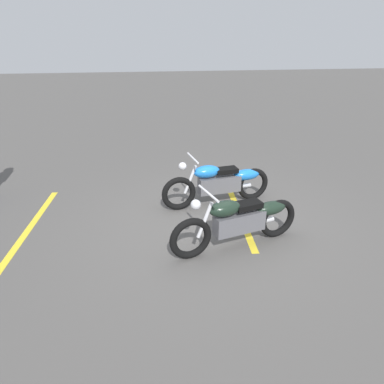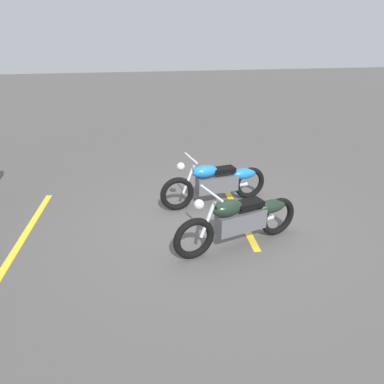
% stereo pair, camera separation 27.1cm
% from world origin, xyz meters
% --- Properties ---
extents(ground_plane, '(60.00, 60.00, 0.00)m').
position_xyz_m(ground_plane, '(0.00, 0.00, 0.00)').
color(ground_plane, '#514F4C').
extents(motorcycle_bright_foreground, '(2.22, 0.69, 1.04)m').
position_xyz_m(motorcycle_bright_foreground, '(-0.22, -0.80, 0.46)').
color(motorcycle_bright_foreground, black).
rests_on(motorcycle_bright_foreground, ground).
extents(motorcycle_dark_foreground, '(2.19, 0.81, 1.04)m').
position_xyz_m(motorcycle_dark_foreground, '(-0.17, 0.77, 0.46)').
color(motorcycle_dark_foreground, black).
rests_on(motorcycle_dark_foreground, ground).
extents(parking_stripe_near, '(0.42, 3.20, 0.01)m').
position_xyz_m(parking_stripe_near, '(-0.52, -0.55, 0.00)').
color(parking_stripe_near, yellow).
rests_on(parking_stripe_near, ground).
extents(parking_stripe_mid, '(0.42, 3.20, 0.01)m').
position_xyz_m(parking_stripe_mid, '(3.30, -0.30, 0.00)').
color(parking_stripe_mid, yellow).
rests_on(parking_stripe_mid, ground).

